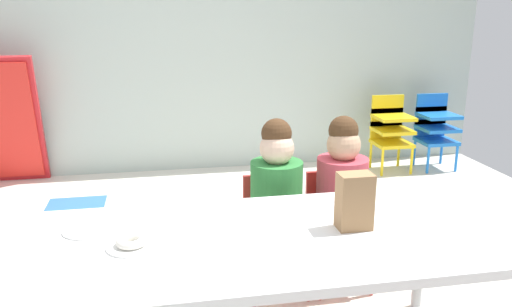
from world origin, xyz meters
name	(u,v)px	position (x,y,z in m)	size (l,w,h in m)	color
ground_plane	(217,288)	(0.01, -0.01, -0.01)	(5.56, 4.44, 0.02)	silver
back_wall	(183,32)	(0.00, 2.22, 1.23)	(5.56, 0.10, 2.47)	#B2C1B7
craft_table	(251,248)	(0.07, -0.74, 0.57)	(1.95, 0.82, 0.62)	white
seated_child_near_camera	(276,191)	(0.31, -0.10, 0.55)	(0.34, 0.34, 0.92)	red
seated_child_middle_seat	(341,187)	(0.65, -0.10, 0.55)	(0.32, 0.32, 0.92)	red
kid_chair_yellow_stack	(391,128)	(1.81, 1.80, 0.40)	(0.32, 0.30, 0.68)	yellow
kid_chair_blue_stack	(435,126)	(2.25, 1.80, 0.40)	(0.32, 0.30, 0.68)	blue
paper_bag_brown	(355,201)	(0.47, -0.73, 0.73)	(0.13, 0.09, 0.22)	#9E754C
paper_plate_near_edge	(132,246)	(-0.37, -0.75, 0.62)	(0.18, 0.18, 0.01)	white
paper_plate_center_table	(87,230)	(-0.54, -0.57, 0.62)	(0.18, 0.18, 0.01)	white
donut_powdered_on_plate	(131,241)	(-0.37, -0.75, 0.64)	(0.11, 0.11, 0.03)	white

